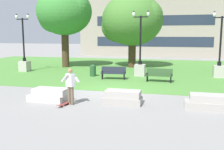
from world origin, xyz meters
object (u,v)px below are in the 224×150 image
(park_bench_near_left, at_px, (113,72))
(lamp_post_center, at_px, (140,63))
(lamp_post_left, at_px, (24,60))
(skateboard, at_px, (65,104))
(concrete_block_left, at_px, (123,97))
(person_skateboarder, at_px, (70,84))
(concrete_block_right, at_px, (207,102))
(concrete_block_center, at_px, (49,95))
(lamp_post_right, at_px, (219,64))
(trash_bin, at_px, (93,70))
(park_bench_near_right, at_px, (159,74))

(park_bench_near_left, xyz_separation_m, lamp_post_center, (1.66, 2.02, 0.50))
(lamp_post_left, bearing_deg, skateboard, -49.59)
(concrete_block_left, height_order, person_skateboarder, person_skateboarder)
(concrete_block_left, relative_size, concrete_block_right, 0.95)
(park_bench_near_left, bearing_deg, skateboard, -93.73)
(park_bench_near_left, relative_size, lamp_post_center, 0.37)
(skateboard, bearing_deg, lamp_post_left, 130.41)
(concrete_block_center, distance_m, lamp_post_center, 9.50)
(park_bench_near_left, height_order, lamp_post_right, lamp_post_right)
(person_skateboarder, bearing_deg, trash_bin, 101.12)
(lamp_post_right, bearing_deg, skateboard, -128.41)
(park_bench_near_right, distance_m, lamp_post_right, 5.23)
(skateboard, relative_size, lamp_post_center, 0.21)
(person_skateboarder, height_order, park_bench_near_left, person_skateboarder)
(lamp_post_center, bearing_deg, lamp_post_right, 6.67)
(person_skateboarder, bearing_deg, skateboard, -131.75)
(concrete_block_center, xyz_separation_m, concrete_block_right, (7.44, 0.48, 0.00))
(concrete_block_right, xyz_separation_m, trash_bin, (-7.73, 7.32, 0.20))
(concrete_block_left, distance_m, person_skateboarder, 2.53)
(person_skateboarder, bearing_deg, park_bench_near_right, 62.59)
(skateboard, bearing_deg, lamp_post_right, 51.59)
(concrete_block_left, distance_m, trash_bin, 8.40)
(lamp_post_center, relative_size, trash_bin, 5.26)
(person_skateboarder, height_order, park_bench_near_right, person_skateboarder)
(park_bench_near_left, height_order, lamp_post_center, lamp_post_center)
(trash_bin, bearing_deg, lamp_post_center, 17.21)
(skateboard, relative_size, lamp_post_left, 0.21)
(concrete_block_center, xyz_separation_m, lamp_post_center, (3.25, 8.90, 0.74))
(lamp_post_right, bearing_deg, person_skateboarder, -128.33)
(trash_bin, bearing_deg, person_skateboarder, -78.88)
(park_bench_near_left, xyz_separation_m, lamp_post_left, (-8.60, 2.08, 0.50))
(concrete_block_right, distance_m, trash_bin, 10.64)
(concrete_block_center, height_order, concrete_block_left, same)
(concrete_block_left, distance_m, lamp_post_center, 8.55)
(park_bench_near_right, relative_size, lamp_post_left, 0.36)
(concrete_block_center, bearing_deg, concrete_block_left, 6.02)
(concrete_block_center, xyz_separation_m, park_bench_near_left, (1.59, 6.88, 0.23))
(park_bench_near_right, bearing_deg, lamp_post_right, 35.15)
(concrete_block_right, relative_size, person_skateboarder, 1.10)
(lamp_post_center, bearing_deg, trash_bin, -162.79)
(person_skateboarder, xyz_separation_m, lamp_post_center, (1.93, 9.23, 0.07))
(skateboard, xyz_separation_m, lamp_post_left, (-8.12, 9.53, 0.95))
(concrete_block_right, relative_size, park_bench_near_right, 1.04)
(concrete_block_left, relative_size, skateboard, 1.73)
(concrete_block_right, height_order, lamp_post_left, lamp_post_left)
(skateboard, distance_m, lamp_post_center, 9.75)
(lamp_post_center, bearing_deg, park_bench_near_right, -54.25)
(concrete_block_left, relative_size, lamp_post_center, 0.36)
(skateboard, relative_size, park_bench_near_right, 0.57)
(person_skateboarder, distance_m, lamp_post_right, 12.65)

